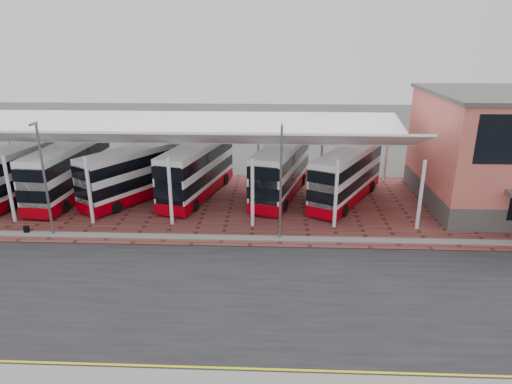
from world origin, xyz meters
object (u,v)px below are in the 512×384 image
bus_2 (138,173)px  bus_4 (281,170)px  bus_0 (26,171)px  bus_1 (69,172)px  bus_3 (197,170)px  bus_5 (347,176)px

bus_2 → bus_4: (12.16, 1.18, 0.07)m
bus_0 → bus_2: bus_0 is taller
bus_1 → bus_4: bearing=7.8°
bus_1 → bus_4: bus_1 is taller
bus_1 → bus_2: bus_1 is taller
bus_2 → bus_3: bearing=42.7°
bus_3 → bus_0: bearing=-163.5°
bus_0 → bus_5: (27.45, -0.04, -0.05)m
bus_4 → bus_5: 5.56m
bus_5 → bus_1: bearing=-151.1°
bus_1 → bus_4: (18.11, 1.19, -0.02)m
bus_0 → bus_2: bearing=10.6°
bus_0 → bus_2: size_ratio=1.07×
bus_2 → bus_0: bearing=-148.3°
bus_4 → bus_2: bearing=-159.5°
bus_1 → bus_4: size_ratio=1.00×
bus_3 → bus_5: bus_3 is taller
bus_0 → bus_5: size_ratio=1.06×
bus_1 → bus_2: bearing=4.2°
bus_3 → bus_5: (12.69, -0.77, -0.10)m
bus_1 → bus_0: bearing=-178.3°
bus_1 → bus_2: size_ratio=1.09×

